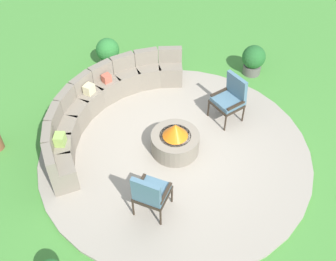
% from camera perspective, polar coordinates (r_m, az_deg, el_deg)
% --- Properties ---
extents(ground_plane, '(24.00, 24.00, 0.00)m').
position_cam_1_polar(ground_plane, '(7.80, 1.01, -3.10)').
color(ground_plane, '#478C38').
extents(patio_circle, '(5.29, 5.29, 0.06)m').
position_cam_1_polar(patio_circle, '(7.78, 1.02, -2.95)').
color(patio_circle, '#9E9384').
rests_on(patio_circle, ground_plane).
extents(fire_pit, '(0.94, 0.94, 0.68)m').
position_cam_1_polar(fire_pit, '(7.56, 1.04, -1.47)').
color(fire_pit, gray).
rests_on(fire_pit, patio_circle).
extents(curved_stone_bench, '(4.09, 1.92, 0.85)m').
position_cam_1_polar(curved_stone_bench, '(8.33, -9.52, 3.76)').
color(curved_stone_bench, gray).
rests_on(curved_stone_bench, patio_circle).
extents(lounge_chair_front_left, '(0.71, 0.70, 0.99)m').
position_cam_1_polar(lounge_chair_front_left, '(6.44, -2.59, -8.98)').
color(lounge_chair_front_left, '#2D2319').
rests_on(lounge_chair_front_left, patio_circle).
extents(lounge_chair_front_right, '(0.63, 0.65, 1.02)m').
position_cam_1_polar(lounge_chair_front_right, '(8.17, 9.03, 4.80)').
color(lounge_chair_front_right, '#2D2319').
rests_on(lounge_chair_front_right, patio_circle).
extents(potted_plant_1, '(0.57, 0.57, 0.72)m').
position_cam_1_polar(potted_plant_1, '(9.90, -8.69, 11.22)').
color(potted_plant_1, '#A89E8E').
rests_on(potted_plant_1, ground_plane).
extents(potted_plant_4, '(0.55, 0.55, 0.74)m').
position_cam_1_polar(potted_plant_4, '(9.72, 12.25, 10.02)').
color(potted_plant_4, '#605B56').
rests_on(potted_plant_4, ground_plane).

